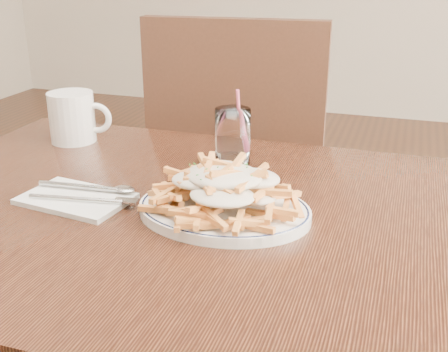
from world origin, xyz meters
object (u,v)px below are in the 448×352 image
(fries_plate, at_px, (224,210))
(water_glass, at_px, (233,140))
(table, at_px, (206,251))
(chair_far, at_px, (242,171))
(coffee_mug, at_px, (73,117))
(loaded_fries, at_px, (224,183))

(fries_plate, distance_m, water_glass, 0.25)
(table, distance_m, chair_far, 0.66)
(table, xyz_separation_m, coffee_mug, (-0.41, 0.26, 0.14))
(loaded_fries, height_order, coffee_mug, coffee_mug)
(chair_far, distance_m, loaded_fries, 0.71)
(loaded_fries, relative_size, water_glass, 1.76)
(table, height_order, coffee_mug, coffee_mug)
(table, xyz_separation_m, water_glass, (-0.02, 0.23, 0.13))
(loaded_fries, height_order, water_glass, water_glass)
(loaded_fries, bearing_deg, water_glass, 104.37)
(water_glass, bearing_deg, fries_plate, -75.63)
(fries_plate, bearing_deg, loaded_fries, 90.00)
(chair_far, relative_size, loaded_fries, 3.64)
(fries_plate, bearing_deg, chair_far, 104.10)
(table, xyz_separation_m, fries_plate, (0.04, -0.01, 0.09))
(fries_plate, height_order, coffee_mug, coffee_mug)
(table, bearing_deg, fries_plate, -17.00)
(table, relative_size, coffee_mug, 8.35)
(table, distance_m, fries_plate, 0.10)
(chair_far, relative_size, fries_plate, 3.05)
(fries_plate, height_order, loaded_fries, loaded_fries)
(chair_far, xyz_separation_m, fries_plate, (0.16, -0.65, 0.19))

